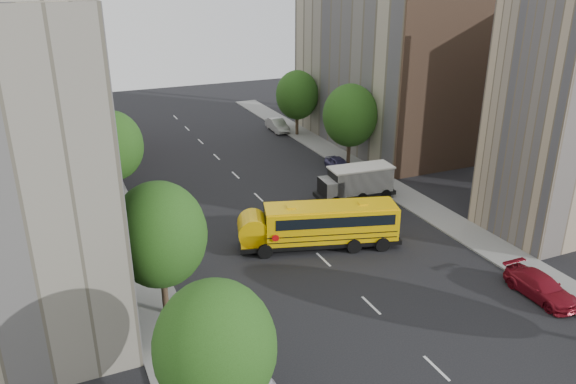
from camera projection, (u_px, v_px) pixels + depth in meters
ground at (310, 247)px, 39.24m from camera, size 120.00×120.00×0.00m
sidewalk_left at (131, 247)px, 39.12m from camera, size 3.00×80.00×0.12m
sidewalk_right at (406, 196)px, 47.80m from camera, size 3.00×80.00×0.12m
lane_markings at (259, 197)px, 47.72m from camera, size 0.15×64.00×0.01m
building_left_cream at (1, 113)px, 33.81m from camera, size 10.00×26.00×20.00m
building_left_redbrick at (14, 98)px, 53.77m from camera, size 10.00×15.00×13.00m
building_left_near at (1, 197)px, 25.47m from camera, size 10.00×7.00×17.00m
building_right_near at (572, 117)px, 39.05m from camera, size 10.00×7.00×17.00m
building_right_far at (381, 60)px, 59.64m from camera, size 10.00×22.00×18.00m
building_right_sidewall at (448, 78)px, 50.31m from camera, size 10.10×0.30×18.00m
street_tree_0 at (215, 348)px, 21.49m from camera, size 4.80×4.80×7.41m
street_tree_1 at (159, 235)px, 29.85m from camera, size 5.12×5.12×7.90m
street_tree_2 at (112, 146)px, 45.16m from camera, size 4.99×4.99×7.71m
street_tree_4 at (350, 116)px, 53.37m from camera, size 5.25×5.25×8.10m
street_tree_5 at (297, 95)px, 63.69m from camera, size 4.86×4.86×7.51m
school_bus at (318, 223)px, 38.70m from camera, size 11.40×5.65×3.15m
safari_truck at (356, 182)px, 46.80m from camera, size 6.83×2.96×2.85m
parked_car_0 at (247, 371)px, 26.11m from camera, size 2.04×4.27×1.41m
parked_car_1 at (163, 222)px, 41.29m from camera, size 1.95×4.64×1.49m
parked_car_3 at (541, 287)px, 33.06m from camera, size 1.97×4.76×1.38m
parked_car_4 at (339, 165)px, 53.52m from camera, size 1.76×4.03×1.35m
parked_car_5 at (277, 125)px, 66.77m from camera, size 1.67×4.51×1.48m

